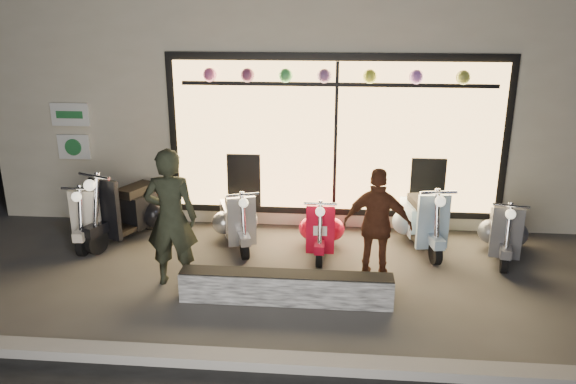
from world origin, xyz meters
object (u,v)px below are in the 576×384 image
at_px(graffiti_barrier, 286,288).
at_px(man, 171,218).
at_px(woman, 378,225).
at_px(scooter_silver, 236,219).
at_px(scooter_red, 321,226).

distance_m(graffiti_barrier, man, 1.75).
bearing_deg(woman, graffiti_barrier, 42.78).
distance_m(graffiti_barrier, scooter_silver, 2.11).
bearing_deg(graffiti_barrier, scooter_red, 77.33).
relative_size(scooter_red, man, 0.68).
distance_m(scooter_silver, woman, 2.41).
height_order(graffiti_barrier, woman, woman).
relative_size(scooter_red, woman, 0.81).
xyz_separation_m(graffiti_barrier, scooter_silver, (-0.95, 1.87, 0.18)).
bearing_deg(man, woman, -175.44).
bearing_deg(woman, scooter_red, -41.64).
relative_size(graffiti_barrier, man, 1.43).
distance_m(scooter_silver, scooter_red, 1.35).
bearing_deg(scooter_silver, graffiti_barrier, -82.59).
height_order(graffiti_barrier, man, man).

